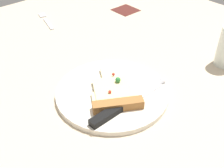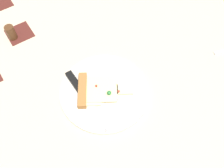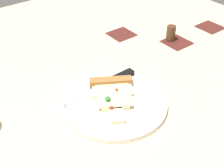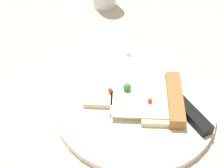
% 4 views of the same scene
% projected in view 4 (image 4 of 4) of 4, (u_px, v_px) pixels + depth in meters
% --- Properties ---
extents(ground_plane, '(1.55, 1.55, 0.03)m').
position_uv_depth(ground_plane, '(165.00, 117.00, 0.60)').
color(ground_plane, '#C6B293').
rests_on(ground_plane, ground).
extents(plate, '(0.29, 0.29, 0.01)m').
position_uv_depth(plate, '(135.00, 105.00, 0.59)').
color(plate, silver).
rests_on(plate, ground_plane).
extents(pizza_slice, '(0.16, 0.19, 0.03)m').
position_uv_depth(pizza_slice, '(150.00, 100.00, 0.58)').
color(pizza_slice, beige).
rests_on(pizza_slice, plate).
extents(knife, '(0.24, 0.02, 0.02)m').
position_uv_depth(knife, '(173.00, 96.00, 0.59)').
color(knife, silver).
rests_on(knife, plate).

